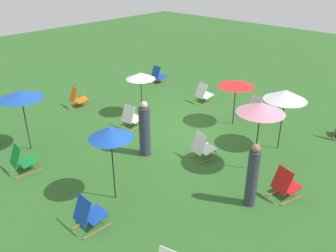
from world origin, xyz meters
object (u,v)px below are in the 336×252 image
(deckchair_2, at_px, (131,117))
(deckchair_6, at_px, (22,160))
(deckchair_0, at_px, (158,76))
(umbrella_1, at_px, (236,83))
(deckchair_5, at_px, (78,98))
(umbrella_2, at_px, (286,95))
(deckchair_3, at_px, (204,94))
(umbrella_5, at_px, (261,108))
(umbrella_3, at_px, (21,95))
(person_1, at_px, (252,177))
(deckchair_4, at_px, (202,147))
(umbrella_4, at_px, (110,133))
(umbrella_0, at_px, (141,76))
(person_0, at_px, (145,130))
(deckchair_7, at_px, (89,214))
(deckchair_8, at_px, (286,185))
(deckchair_9, at_px, (257,107))

(deckchair_2, xyz_separation_m, deckchair_6, (0.11, 3.94, 0.00))
(deckchair_0, xyz_separation_m, umbrella_1, (-5.06, 1.40, 1.16))
(deckchair_5, relative_size, umbrella_2, 0.44)
(umbrella_1, relative_size, umbrella_2, 0.85)
(deckchair_3, relative_size, deckchair_5, 0.99)
(umbrella_1, bearing_deg, deckchair_3, -24.49)
(deckchair_3, distance_m, umbrella_5, 5.34)
(deckchair_0, bearing_deg, umbrella_1, 169.33)
(deckchair_0, xyz_separation_m, umbrella_3, (-1.44, 7.21, 1.42))
(person_1, bearing_deg, umbrella_1, 23.68)
(deckchair_4, bearing_deg, umbrella_4, 96.03)
(deckchair_6, bearing_deg, umbrella_0, -78.12)
(deckchair_0, height_order, umbrella_3, umbrella_3)
(deckchair_2, distance_m, deckchair_3, 3.58)
(deckchair_6, xyz_separation_m, umbrella_5, (-4.66, -4.45, 1.51))
(umbrella_4, xyz_separation_m, person_0, (1.01, -2.02, -1.02))
(umbrella_1, bearing_deg, umbrella_4, 92.41)
(deckchair_0, relative_size, deckchair_7, 1.00)
(deckchair_4, xyz_separation_m, person_1, (-2.17, 0.93, 0.42))
(umbrella_1, bearing_deg, umbrella_0, 29.29)
(umbrella_2, bearing_deg, deckchair_7, 77.55)
(deckchair_2, height_order, deckchair_4, same)
(deckchair_7, relative_size, umbrella_4, 0.42)
(deckchair_2, distance_m, deckchair_7, 5.12)
(umbrella_3, distance_m, person_1, 6.89)
(deckchair_3, distance_m, deckchair_8, 6.47)
(deckchair_5, bearing_deg, umbrella_4, 166.72)
(deckchair_8, height_order, umbrella_5, umbrella_5)
(deckchair_0, xyz_separation_m, deckchair_8, (-8.37, 4.13, 0.00))
(deckchair_0, bearing_deg, deckchair_4, 149.55)
(person_1, bearing_deg, deckchair_3, 32.54)
(deckchair_2, bearing_deg, deckchair_9, -130.36)
(umbrella_2, height_order, person_1, umbrella_2)
(umbrella_3, bearing_deg, person_1, -160.78)
(deckchair_2, distance_m, deckchair_9, 4.68)
(deckchair_3, bearing_deg, umbrella_4, 120.77)
(umbrella_3, xyz_separation_m, umbrella_5, (-5.71, -3.69, 0.09))
(deckchair_3, xyz_separation_m, deckchair_5, (3.35, 3.76, 0.00))
(deckchair_0, xyz_separation_m, deckchair_7, (-5.72, 8.08, 0.00))
(umbrella_1, distance_m, person_0, 3.74)
(deckchair_3, distance_m, umbrella_4, 7.07)
(deckchair_6, bearing_deg, deckchair_9, -102.81)
(deckchair_0, height_order, umbrella_0, umbrella_0)
(deckchair_5, bearing_deg, deckchair_9, -131.63)
(deckchair_7, distance_m, umbrella_0, 6.30)
(deckchair_5, xyz_separation_m, umbrella_1, (-5.37, -2.83, 1.16))
(deckchair_6, xyz_separation_m, deckchair_7, (-3.23, 0.12, 0.00))
(deckchair_9, xyz_separation_m, umbrella_0, (3.23, 2.83, 1.16))
(deckchair_7, xyz_separation_m, umbrella_3, (4.28, -0.88, 1.42))
(deckchair_5, bearing_deg, umbrella_5, -161.47)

